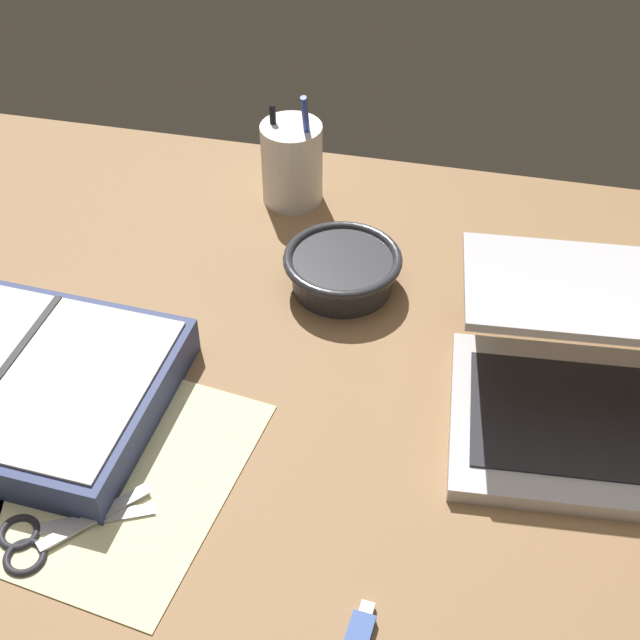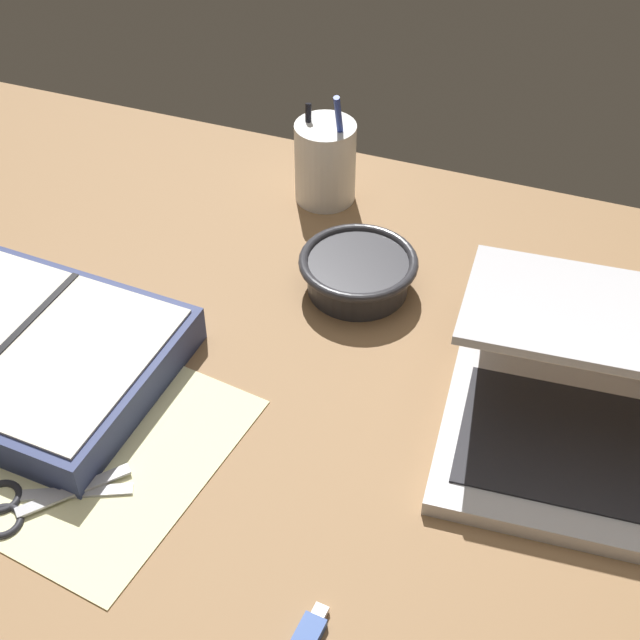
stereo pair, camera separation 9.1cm
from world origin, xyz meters
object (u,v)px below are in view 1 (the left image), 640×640
(bowl, at_px, (342,269))
(scissors, at_px, (42,538))
(planner, at_px, (12,382))
(pen_cup, at_px, (292,163))
(laptop, at_px, (617,380))

(bowl, xyz_separation_m, scissors, (-0.19, -0.40, -0.02))
(planner, bearing_deg, scissors, -53.12)
(planner, bearing_deg, pen_cup, 67.92)
(bowl, bearing_deg, scissors, -115.71)
(scissors, bearing_deg, laptop, -8.67)
(planner, relative_size, scissors, 2.48)
(laptop, height_order, planner, laptop)
(laptop, xyz_separation_m, pen_cup, (-0.41, 0.30, 0.01))
(laptop, relative_size, scissors, 2.57)
(pen_cup, height_order, scissors, pen_cup)
(laptop, bearing_deg, pen_cup, 138.84)
(laptop, distance_m, planner, 0.61)
(laptop, distance_m, scissors, 0.57)
(bowl, relative_size, scissors, 1.05)
(bowl, bearing_deg, laptop, -24.21)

